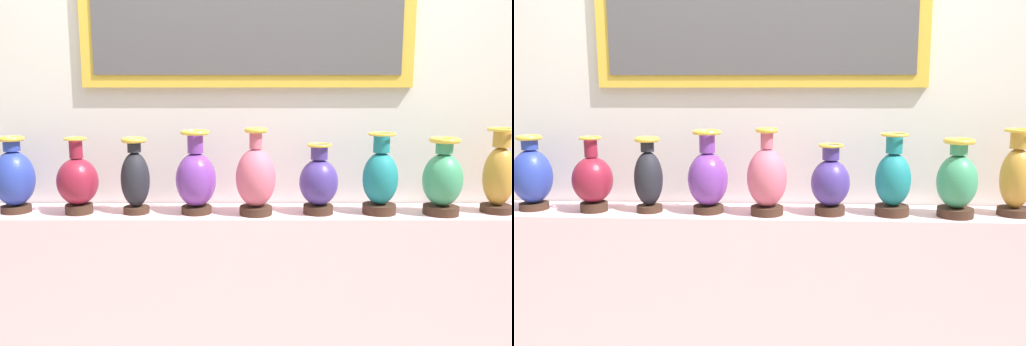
# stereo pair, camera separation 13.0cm
# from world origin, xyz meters

# --- Properties ---
(display_shelf) EXTENTS (3.00, 0.33, 0.90)m
(display_shelf) POSITION_xyz_m (0.00, 0.00, 0.45)
(display_shelf) COLOR beige
(display_shelf) RESTS_ON ground_plane
(back_wall) EXTENTS (5.76, 0.14, 3.05)m
(back_wall) POSITION_xyz_m (-0.00, 0.22, 1.54)
(back_wall) COLOR silver
(back_wall) RESTS_ON ground_plane
(vase_cobalt) EXTENTS (0.18, 0.18, 0.35)m
(vase_cobalt) POSITION_xyz_m (-1.13, -0.02, 1.06)
(vase_cobalt) COLOR #382319
(vase_cobalt) RESTS_ON display_shelf
(vase_burgundy) EXTENTS (0.19, 0.19, 0.35)m
(vase_burgundy) POSITION_xyz_m (-0.83, -0.04, 1.05)
(vase_burgundy) COLOR #382319
(vase_burgundy) RESTS_ON display_shelf
(vase_onyx) EXTENTS (0.13, 0.13, 0.35)m
(vase_onyx) POSITION_xyz_m (-0.56, -0.03, 1.06)
(vase_onyx) COLOR #382319
(vase_onyx) RESTS_ON display_shelf
(vase_violet) EXTENTS (0.19, 0.19, 0.38)m
(vase_violet) POSITION_xyz_m (-0.29, -0.03, 1.06)
(vase_violet) COLOR #382319
(vase_violet) RESTS_ON display_shelf
(vase_rose) EXTENTS (0.18, 0.18, 0.40)m
(vase_rose) POSITION_xyz_m (-0.01, -0.06, 1.07)
(vase_rose) COLOR #382319
(vase_rose) RESTS_ON display_shelf
(vase_indigo) EXTENTS (0.18, 0.18, 0.32)m
(vase_indigo) POSITION_xyz_m (0.28, -0.04, 1.05)
(vase_indigo) COLOR #382319
(vase_indigo) RESTS_ON display_shelf
(vase_teal) EXTENTS (0.16, 0.16, 0.37)m
(vase_teal) POSITION_xyz_m (0.56, -0.04, 1.06)
(vase_teal) COLOR #382319
(vase_teal) RESTS_ON display_shelf
(vase_jade) EXTENTS (0.18, 0.18, 0.35)m
(vase_jade) POSITION_xyz_m (0.84, -0.06, 1.06)
(vase_jade) COLOR #382319
(vase_jade) RESTS_ON display_shelf
(vase_ochre) EXTENTS (0.15, 0.15, 0.39)m
(vase_ochre) POSITION_xyz_m (1.11, -0.02, 1.08)
(vase_ochre) COLOR #382319
(vase_ochre) RESTS_ON display_shelf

